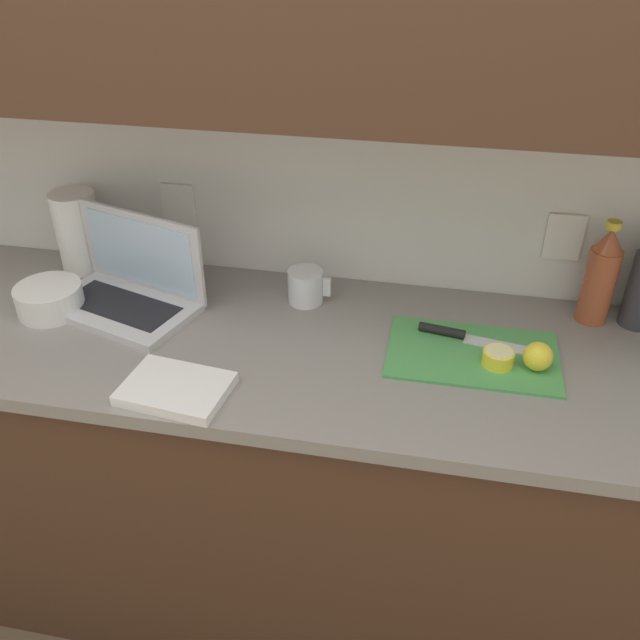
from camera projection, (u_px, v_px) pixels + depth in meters
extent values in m
plane|color=brown|center=(263.00, 579.00, 2.13)|extent=(12.00, 12.00, 0.00)
cube|color=white|center=(276.00, 136.00, 1.71)|extent=(5.20, 0.06, 2.60)
cube|color=white|center=(179.00, 205.00, 1.83)|extent=(0.09, 0.01, 0.12)
cube|color=white|center=(564.00, 237.00, 1.67)|extent=(0.09, 0.01, 0.12)
cube|color=#472D1E|center=(255.00, 478.00, 1.89)|extent=(2.41, 0.61, 0.89)
cube|color=gray|center=(245.00, 342.00, 1.63)|extent=(2.48, 0.65, 0.03)
cube|color=silver|center=(122.00, 309.00, 1.71)|extent=(0.41, 0.31, 0.02)
cube|color=black|center=(121.00, 305.00, 1.70)|extent=(0.32, 0.21, 0.00)
cube|color=silver|center=(142.00, 252.00, 1.72)|extent=(0.36, 0.12, 0.22)
cube|color=silver|center=(141.00, 253.00, 1.72)|extent=(0.31, 0.10, 0.18)
cube|color=#4C9E51|center=(473.00, 354.00, 1.55)|extent=(0.39, 0.25, 0.01)
cube|color=silver|center=(501.00, 346.00, 1.57)|extent=(0.17, 0.06, 0.00)
cylinder|color=black|center=(442.00, 330.00, 1.61)|extent=(0.11, 0.04, 0.02)
cylinder|color=yellow|center=(498.00, 358.00, 1.51)|extent=(0.07, 0.07, 0.04)
cylinder|color=#F4EAA3|center=(499.00, 351.00, 1.50)|extent=(0.06, 0.06, 0.00)
sphere|color=yellow|center=(538.00, 356.00, 1.49)|extent=(0.06, 0.06, 0.06)
cylinder|color=#A34C2D|center=(598.00, 286.00, 1.63)|extent=(0.08, 0.08, 0.19)
cone|color=#A34C2D|center=(610.00, 240.00, 1.57)|extent=(0.07, 0.07, 0.06)
cylinder|color=gold|center=(614.00, 225.00, 1.55)|extent=(0.03, 0.03, 0.02)
cylinder|color=silver|center=(305.00, 286.00, 1.74)|extent=(0.09, 0.09, 0.09)
cube|color=silver|center=(327.00, 287.00, 1.72)|extent=(0.02, 0.01, 0.05)
cylinder|color=white|center=(50.00, 299.00, 1.70)|extent=(0.16, 0.16, 0.07)
cylinder|color=white|center=(79.00, 232.00, 1.85)|extent=(0.12, 0.12, 0.22)
cube|color=white|center=(176.00, 389.00, 1.44)|extent=(0.24, 0.18, 0.02)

